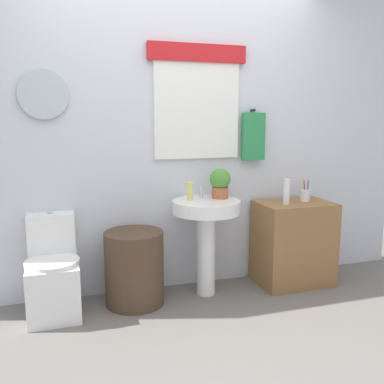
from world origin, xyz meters
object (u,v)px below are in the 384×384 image
at_px(toilet, 53,275).
at_px(lotion_bottle, 287,192).
at_px(laundry_hamper, 134,268).
at_px(potted_plant, 220,182).
at_px(toothbrush_cup, 305,195).
at_px(soap_bottle, 190,191).
at_px(pedestal_sink, 206,223).
at_px(wooden_cabinet, 293,243).

relative_size(toilet, lotion_bottle, 3.50).
bearing_deg(laundry_hamper, potted_plant, 4.73).
height_order(potted_plant, lotion_bottle, potted_plant).
height_order(toilet, toothbrush_cup, toothbrush_cup).
distance_m(toilet, soap_bottle, 1.20).
bearing_deg(toilet, pedestal_sink, -1.56).
height_order(pedestal_sink, soap_bottle, soap_bottle).
bearing_deg(soap_bottle, toothbrush_cup, -1.67).
xyz_separation_m(toilet, potted_plant, (1.32, 0.03, 0.63)).
relative_size(laundry_hamper, toothbrush_cup, 3.08).
bearing_deg(soap_bottle, wooden_cabinet, -3.10).
xyz_separation_m(laundry_hamper, lotion_bottle, (1.28, -0.04, 0.54)).
relative_size(potted_plant, toothbrush_cup, 1.32).
distance_m(pedestal_sink, toothbrush_cup, 0.93).
distance_m(wooden_cabinet, soap_bottle, 1.05).
height_order(pedestal_sink, wooden_cabinet, pedestal_sink).
distance_m(wooden_cabinet, lotion_bottle, 0.48).
relative_size(laundry_hamper, lotion_bottle, 2.71).
xyz_separation_m(toilet, lotion_bottle, (1.87, -0.07, 0.54)).
bearing_deg(potted_plant, pedestal_sink, -156.80).
height_order(wooden_cabinet, potted_plant, potted_plant).
bearing_deg(toothbrush_cup, wooden_cabinet, -169.64).
distance_m(potted_plant, toothbrush_cup, 0.78).
bearing_deg(toilet, laundry_hamper, -3.09).
bearing_deg(toilet, lotion_bottle, -2.21).
bearing_deg(toothbrush_cup, pedestal_sink, -178.75).
bearing_deg(toilet, toothbrush_cup, -0.33).
relative_size(wooden_cabinet, potted_plant, 2.93).
xyz_separation_m(laundry_hamper, soap_bottle, (0.46, 0.05, 0.57)).
height_order(laundry_hamper, toothbrush_cup, toothbrush_cup).
height_order(toilet, lotion_bottle, lotion_bottle).
distance_m(pedestal_sink, soap_bottle, 0.29).
height_order(toilet, potted_plant, potted_plant).
bearing_deg(lotion_bottle, potted_plant, 169.76).
xyz_separation_m(laundry_hamper, potted_plant, (0.72, 0.06, 0.62)).
distance_m(soap_bottle, toothbrush_cup, 1.03).
bearing_deg(potted_plant, laundry_hamper, -175.27).
bearing_deg(soap_bottle, lotion_bottle, -6.31).
bearing_deg(toothbrush_cup, lotion_bottle, -164.61).
relative_size(toilet, toothbrush_cup, 3.98).
bearing_deg(wooden_cabinet, lotion_bottle, -159.82).
bearing_deg(pedestal_sink, potted_plant, 23.20).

